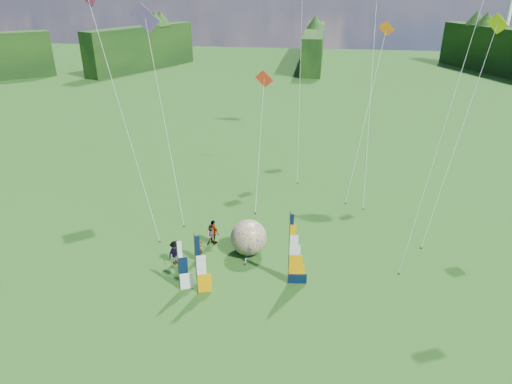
# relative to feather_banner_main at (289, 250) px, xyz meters

# --- Properties ---
(ground) EXTENTS (220.00, 220.00, 0.00)m
(ground) POSITION_rel_feather_banner_main_xyz_m (-1.23, -2.56, -2.45)
(ground) COLOR #346A23
(ground) RESTS_ON ground
(treeline_ring) EXTENTS (210.00, 210.00, 8.00)m
(treeline_ring) POSITION_rel_feather_banner_main_xyz_m (-1.23, -2.56, 1.55)
(treeline_ring) COLOR #224910
(treeline_ring) RESTS_ON ground
(feather_banner_main) EXTENTS (1.33, 0.26, 4.89)m
(feather_banner_main) POSITION_rel_feather_banner_main_xyz_m (0.00, 0.00, 0.00)
(feather_banner_main) COLOR black
(feather_banner_main) RESTS_ON ground
(side_banner_left) EXTENTS (1.08, 0.41, 3.99)m
(side_banner_left) POSITION_rel_feather_banner_main_xyz_m (-5.33, -1.76, -0.45)
(side_banner_left) COLOR orange
(side_banner_left) RESTS_ON ground
(side_banner_far) EXTENTS (0.98, 0.48, 3.46)m
(side_banner_far) POSITION_rel_feather_banner_main_xyz_m (-6.47, -1.63, -0.72)
(side_banner_far) COLOR white
(side_banner_far) RESTS_ON ground
(bol_inflatable) EXTENTS (2.95, 2.95, 2.48)m
(bol_inflatable) POSITION_rel_feather_banner_main_xyz_m (-2.99, 3.11, -1.21)
(bol_inflatable) COLOR #17239D
(bol_inflatable) RESTS_ON ground
(spectator_a) EXTENTS (0.78, 0.75, 1.80)m
(spectator_a) POSITION_rel_feather_banner_main_xyz_m (-6.19, 1.75, -1.55)
(spectator_a) COLOR #66594C
(spectator_a) RESTS_ON ground
(spectator_b) EXTENTS (0.79, 0.40, 1.62)m
(spectator_b) POSITION_rel_feather_banner_main_xyz_m (-5.75, 3.76, -1.64)
(spectator_b) COLOR #66594C
(spectator_b) RESTS_ON ground
(spectator_c) EXTENTS (0.89, 1.15, 1.69)m
(spectator_c) POSITION_rel_feather_banner_main_xyz_m (-7.61, 1.10, -1.60)
(spectator_c) COLOR #66594C
(spectator_c) RESTS_ON ground
(spectator_d) EXTENTS (1.14, 0.96, 1.84)m
(spectator_d) POSITION_rel_feather_banner_main_xyz_m (-5.69, 4.02, -1.53)
(spectator_d) COLOR #66594C
(spectator_d) RESTS_ON ground
(camp_chair) EXTENTS (0.73, 0.73, 1.08)m
(camp_chair) POSITION_rel_feather_banner_main_xyz_m (-6.72, -0.09, -1.91)
(camp_chair) COLOR #071956
(camp_chair) RESTS_ON ground
(kite_whale) EXTENTS (5.77, 17.04, 23.53)m
(kite_whale) POSITION_rel_feather_banner_main_xyz_m (5.51, 17.83, 9.32)
(kite_whale) COLOR black
(kite_whale) RESTS_ON ground
(kite_rainbow_delta) EXTENTS (9.02, 12.15, 16.48)m
(kite_rainbow_delta) POSITION_rel_feather_banner_main_xyz_m (-10.78, 9.94, 5.79)
(kite_rainbow_delta) COLOR #CD2A4E
(kite_rainbow_delta) RESTS_ON ground
(kite_parafoil) EXTENTS (9.66, 11.28, 20.50)m
(kite_parafoil) POSITION_rel_feather_banner_main_xyz_m (9.08, 5.27, 7.80)
(kite_parafoil) COLOR #A82708
(kite_parafoil) RESTS_ON ground
(small_kite_red) EXTENTS (4.38, 11.21, 10.60)m
(small_kite_red) POSITION_rel_feather_banner_main_xyz_m (-3.61, 13.04, 2.85)
(small_kite_red) COLOR red
(small_kite_red) RESTS_ON ground
(small_kite_orange) EXTENTS (5.79, 9.84, 14.54)m
(small_kite_orange) POSITION_rel_feather_banner_main_xyz_m (5.19, 15.43, 4.82)
(small_kite_orange) COLOR orange
(small_kite_orange) RESTS_ON ground
(small_kite_yellow) EXTENTS (9.95, 11.87, 15.63)m
(small_kite_yellow) POSITION_rel_feather_banner_main_xyz_m (11.21, 9.29, 5.37)
(small_kite_yellow) COLOR #E3F309
(small_kite_yellow) RESTS_ON ground
(small_kite_pink) EXTENTS (8.92, 8.49, 17.26)m
(small_kite_pink) POSITION_rel_feather_banner_main_xyz_m (-12.24, 5.94, 6.18)
(small_kite_pink) COLOR #F23374
(small_kite_pink) RESTS_ON ground
(small_kite_green) EXTENTS (5.54, 13.02, 19.92)m
(small_kite_green) POSITION_rel_feather_banner_main_xyz_m (-0.82, 20.66, 7.51)
(small_kite_green) COLOR green
(small_kite_green) RESTS_ON ground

